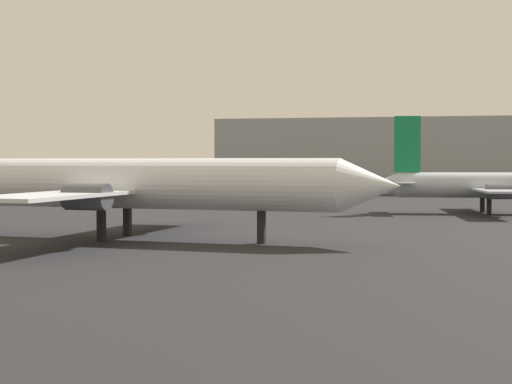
{
  "coord_description": "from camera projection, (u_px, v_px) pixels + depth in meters",
  "views": [
    {
      "loc": [
        3.24,
        -9.56,
        5.04
      ],
      "look_at": [
        -6.33,
        36.76,
        3.1
      ],
      "focal_mm": 52.5,
      "sensor_mm": 36.0,
      "label": 1
    }
  ],
  "objects": [
    {
      "name": "airplane_on_taxiway",
      "position": [
        129.0,
        184.0,
        48.36
      ],
      "size": [
        34.36,
        26.04,
        10.45
      ],
      "rotation": [
        0.0,
        0.0,
        -0.1
      ],
      "color": "silver",
      "rests_on": "ground_plane"
    },
    {
      "name": "airplane_far_left",
      "position": [
        492.0,
        185.0,
        72.11
      ],
      "size": [
        23.95,
        17.75,
        9.46
      ],
      "rotation": [
        0.0,
        0.0,
        0.1
      ],
      "color": "#B2BCCC",
      "rests_on": "ground_plane"
    },
    {
      "name": "terminal_building",
      "position": [
        469.0,
        156.0,
        123.44
      ],
      "size": [
        81.43,
        20.92,
        11.94
      ],
      "primitive_type": "cube",
      "color": "#999EA3",
      "rests_on": "ground_plane"
    }
  ]
}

